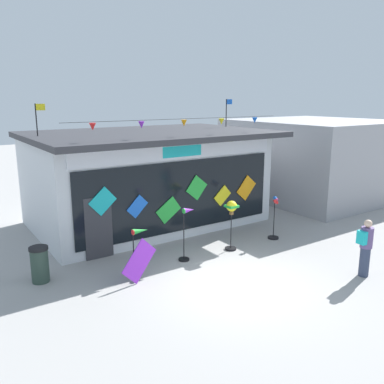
{
  "coord_description": "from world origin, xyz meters",
  "views": [
    {
      "loc": [
        -6.8,
        -7.93,
        5.0
      ],
      "look_at": [
        0.87,
        3.42,
        1.82
      ],
      "focal_mm": 38.01,
      "sensor_mm": 36.0,
      "label": 1
    }
  ],
  "objects_px": {
    "wind_spinner_center_right": "(274,219)",
    "wind_spinner_far_left": "(138,242)",
    "wind_spinner_left": "(187,229)",
    "display_kite_on_ground": "(139,261)",
    "kite_shop_building": "(147,177)",
    "wind_spinner_center_left": "(231,213)",
    "person_near_camera": "(365,247)",
    "trash_bin": "(40,264)"
  },
  "relations": [
    {
      "from": "display_kite_on_ground",
      "to": "person_near_camera",
      "type": "bearing_deg",
      "value": -30.98
    },
    {
      "from": "kite_shop_building",
      "to": "wind_spinner_center_right",
      "type": "height_order",
      "value": "kite_shop_building"
    },
    {
      "from": "wind_spinner_center_right",
      "to": "display_kite_on_ground",
      "type": "bearing_deg",
      "value": -175.62
    },
    {
      "from": "wind_spinner_far_left",
      "to": "wind_spinner_center_left",
      "type": "height_order",
      "value": "wind_spinner_center_left"
    },
    {
      "from": "wind_spinner_center_left",
      "to": "person_near_camera",
      "type": "xyz_separation_m",
      "value": [
        1.82,
        -3.75,
        -0.41
      ]
    },
    {
      "from": "trash_bin",
      "to": "display_kite_on_ground",
      "type": "relative_size",
      "value": 0.92
    },
    {
      "from": "wind_spinner_center_left",
      "to": "display_kite_on_ground",
      "type": "xyz_separation_m",
      "value": [
        -3.66,
        -0.47,
        -0.7
      ]
    },
    {
      "from": "wind_spinner_center_right",
      "to": "display_kite_on_ground",
      "type": "distance_m",
      "value": 5.66
    },
    {
      "from": "kite_shop_building",
      "to": "wind_spinner_left",
      "type": "bearing_deg",
      "value": -101.91
    },
    {
      "from": "trash_bin",
      "to": "display_kite_on_ground",
      "type": "distance_m",
      "value": 2.75
    },
    {
      "from": "kite_shop_building",
      "to": "person_near_camera",
      "type": "distance_m",
      "value": 8.63
    },
    {
      "from": "wind_spinner_left",
      "to": "person_near_camera",
      "type": "height_order",
      "value": "wind_spinner_left"
    },
    {
      "from": "kite_shop_building",
      "to": "display_kite_on_ground",
      "type": "bearing_deg",
      "value": -120.29
    },
    {
      "from": "wind_spinner_far_left",
      "to": "wind_spinner_left",
      "type": "relative_size",
      "value": 0.81
    },
    {
      "from": "display_kite_on_ground",
      "to": "wind_spinner_left",
      "type": "bearing_deg",
      "value": 16.04
    },
    {
      "from": "trash_bin",
      "to": "kite_shop_building",
      "type": "bearing_deg",
      "value": 33.13
    },
    {
      "from": "kite_shop_building",
      "to": "wind_spinner_left",
      "type": "xyz_separation_m",
      "value": [
        -0.91,
        -4.31,
        -0.86
      ]
    },
    {
      "from": "wind_spinner_far_left",
      "to": "person_near_camera",
      "type": "distance_m",
      "value": 6.46
    },
    {
      "from": "kite_shop_building",
      "to": "wind_spinner_center_left",
      "type": "bearing_deg",
      "value": -79.56
    },
    {
      "from": "wind_spinner_center_left",
      "to": "wind_spinner_center_right",
      "type": "bearing_deg",
      "value": -0.95
    },
    {
      "from": "kite_shop_building",
      "to": "wind_spinner_center_right",
      "type": "distance_m",
      "value": 5.37
    },
    {
      "from": "kite_shop_building",
      "to": "display_kite_on_ground",
      "type": "relative_size",
      "value": 8.2
    },
    {
      "from": "wind_spinner_left",
      "to": "wind_spinner_center_right",
      "type": "relative_size",
      "value": 1.06
    },
    {
      "from": "wind_spinner_center_right",
      "to": "trash_bin",
      "type": "xyz_separation_m",
      "value": [
        -7.94,
        1.08,
        -0.24
      ]
    },
    {
      "from": "kite_shop_building",
      "to": "display_kite_on_ground",
      "type": "xyz_separation_m",
      "value": [
        -2.84,
        -4.87,
        -1.29
      ]
    },
    {
      "from": "wind_spinner_far_left",
      "to": "kite_shop_building",
      "type": "bearing_deg",
      "value": 59.17
    },
    {
      "from": "wind_spinner_left",
      "to": "display_kite_on_ground",
      "type": "bearing_deg",
      "value": -163.96
    },
    {
      "from": "wind_spinner_left",
      "to": "wind_spinner_center_right",
      "type": "xyz_separation_m",
      "value": [
        3.71,
        -0.12,
        -0.27
      ]
    },
    {
      "from": "wind_spinner_left",
      "to": "wind_spinner_center_left",
      "type": "bearing_deg",
      "value": -3.01
    },
    {
      "from": "wind_spinner_center_left",
      "to": "wind_spinner_center_right",
      "type": "distance_m",
      "value": 2.06
    },
    {
      "from": "person_near_camera",
      "to": "wind_spinner_far_left",
      "type": "bearing_deg",
      "value": 61.79
    },
    {
      "from": "wind_spinner_center_right",
      "to": "person_near_camera",
      "type": "xyz_separation_m",
      "value": [
        -0.17,
        -3.72,
        0.13
      ]
    },
    {
      "from": "kite_shop_building",
      "to": "wind_spinner_center_left",
      "type": "relative_size",
      "value": 5.36
    },
    {
      "from": "wind_spinner_center_right",
      "to": "wind_spinner_far_left",
      "type": "bearing_deg",
      "value": 179.56
    },
    {
      "from": "wind_spinner_left",
      "to": "trash_bin",
      "type": "bearing_deg",
      "value": 167.24
    },
    {
      "from": "display_kite_on_ground",
      "to": "wind_spinner_center_left",
      "type": "bearing_deg",
      "value": 7.26
    },
    {
      "from": "wind_spinner_center_right",
      "to": "person_near_camera",
      "type": "height_order",
      "value": "person_near_camera"
    },
    {
      "from": "wind_spinner_center_left",
      "to": "trash_bin",
      "type": "distance_m",
      "value": 6.09
    },
    {
      "from": "person_near_camera",
      "to": "wind_spinner_center_left",
      "type": "bearing_deg",
      "value": 33.26
    },
    {
      "from": "wind_spinner_center_left",
      "to": "person_near_camera",
      "type": "bearing_deg",
      "value": -64.13
    },
    {
      "from": "wind_spinner_left",
      "to": "wind_spinner_center_left",
      "type": "height_order",
      "value": "wind_spinner_left"
    },
    {
      "from": "kite_shop_building",
      "to": "person_near_camera",
      "type": "height_order",
      "value": "kite_shop_building"
    }
  ]
}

